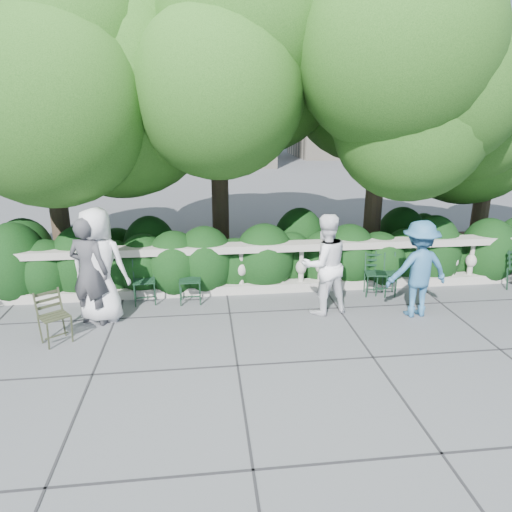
{
  "coord_description": "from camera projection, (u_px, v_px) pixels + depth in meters",
  "views": [
    {
      "loc": [
        -0.9,
        -6.71,
        3.42
      ],
      "look_at": [
        0.0,
        1.0,
        1.0
      ],
      "focal_mm": 32.0,
      "sensor_mm": 36.0,
      "label": 1
    }
  ],
  "objects": [
    {
      "name": "ground",
      "position": [
        263.0,
        332.0,
        7.48
      ],
      "size": [
        90.0,
        90.0,
        0.0
      ],
      "primitive_type": "plane",
      "color": "#4B4C52",
      "rests_on": "ground"
    },
    {
      "name": "balustrade",
      "position": [
        251.0,
        269.0,
        9.04
      ],
      "size": [
        12.0,
        0.44,
        1.0
      ],
      "color": "#9E998E",
      "rests_on": "ground"
    },
    {
      "name": "shrub_hedge",
      "position": [
        246.0,
        272.0,
        10.32
      ],
      "size": [
        15.0,
        2.6,
        1.7
      ],
      "primitive_type": null,
      "color": "black",
      "rests_on": "ground"
    },
    {
      "name": "tree_canopy",
      "position": [
        277.0,
        87.0,
        9.4
      ],
      "size": [
        15.04,
        6.52,
        6.78
      ],
      "color": "#3F3023",
      "rests_on": "ground"
    },
    {
      "name": "chair_b",
      "position": [
        191.0,
        305.0,
        8.52
      ],
      "size": [
        0.44,
        0.48,
        0.84
      ],
      "primitive_type": null,
      "rotation": [
        0.0,
        0.0,
        0.0
      ],
      "color": "black",
      "rests_on": "ground"
    },
    {
      "name": "chair_c",
      "position": [
        146.0,
        306.0,
        8.48
      ],
      "size": [
        0.49,
        0.53,
        0.84
      ],
      "primitive_type": null,
      "rotation": [
        0.0,
        0.0,
        0.12
      ],
      "color": "black",
      "rests_on": "ground"
    },
    {
      "name": "chair_d",
      "position": [
        385.0,
        297.0,
        8.92
      ],
      "size": [
        0.54,
        0.57,
        0.84
      ],
      "primitive_type": null,
      "rotation": [
        0.0,
        0.0,
        -0.23
      ],
      "color": "black",
      "rests_on": "ground"
    },
    {
      "name": "chair_e",
      "position": [
        375.0,
        298.0,
        8.88
      ],
      "size": [
        0.53,
        0.56,
        0.84
      ],
      "primitive_type": null,
      "rotation": [
        0.0,
        0.0,
        -0.2
      ],
      "color": "black",
      "rests_on": "ground"
    },
    {
      "name": "chair_weathered",
      "position": [
        61.0,
        346.0,
        7.04
      ],
      "size": [
        0.64,
        0.65,
        0.84
      ],
      "primitive_type": null,
      "rotation": [
        0.0,
        0.0,
        0.64
      ],
      "color": "black",
      "rests_on": "ground"
    },
    {
      "name": "person_businessman",
      "position": [
        99.0,
        265.0,
        7.66
      ],
      "size": [
        1.09,
        0.84,
        1.97
      ],
      "primitive_type": "imported",
      "rotation": [
        0.0,
        0.0,
        2.91
      ],
      "color": "white",
      "rests_on": "ground"
    },
    {
      "name": "person_woman_grey",
      "position": [
        89.0,
        272.0,
        7.55
      ],
      "size": [
        0.79,
        0.65,
        1.85
      ],
      "primitive_type": "imported",
      "rotation": [
        0.0,
        0.0,
        2.78
      ],
      "color": "#39393D",
      "rests_on": "ground"
    },
    {
      "name": "person_casual_man",
      "position": [
        324.0,
        264.0,
        7.99
      ],
      "size": [
        1.01,
        0.86,
        1.8
      ],
      "primitive_type": "imported",
      "rotation": [
        0.0,
        0.0,
        3.37
      ],
      "color": "white",
      "rests_on": "ground"
    },
    {
      "name": "person_older_blue",
      "position": [
        418.0,
        269.0,
        7.89
      ],
      "size": [
        1.15,
        0.72,
        1.71
      ],
      "primitive_type": "imported",
      "rotation": [
        0.0,
        0.0,
        3.22
      ],
      "color": "#2D5F89",
      "rests_on": "ground"
    }
  ]
}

